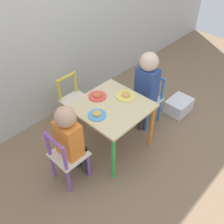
# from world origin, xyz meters

# --- Properties ---
(ground_plane) EXTENTS (6.00, 6.00, 0.00)m
(ground_plane) POSITION_xyz_m (0.00, 0.00, 0.00)
(ground_plane) COLOR #7F664C
(kids_table) EXTENTS (0.58, 0.58, 0.49)m
(kids_table) POSITION_xyz_m (0.00, 0.00, 0.42)
(kids_table) COLOR beige
(kids_table) RESTS_ON ground_plane
(chair_purple) EXTENTS (0.26, 0.26, 0.53)m
(chair_purple) POSITION_xyz_m (-0.52, 0.01, 0.26)
(chair_purple) COLOR silver
(chair_purple) RESTS_ON ground_plane
(chair_blue) EXTENTS (0.26, 0.26, 0.53)m
(chair_blue) POSITION_xyz_m (0.52, -0.01, 0.26)
(chair_blue) COLOR silver
(chair_blue) RESTS_ON ground_plane
(chair_yellow) EXTENTS (0.26, 0.26, 0.53)m
(chair_yellow) POSITION_xyz_m (-0.00, 0.52, 0.26)
(chair_yellow) COLOR silver
(chair_yellow) RESTS_ON ground_plane
(child_left) EXTENTS (0.22, 0.20, 0.75)m
(child_left) POSITION_xyz_m (-0.46, 0.01, 0.45)
(child_left) COLOR #38383D
(child_left) RESTS_ON ground_plane
(child_right) EXTENTS (0.22, 0.20, 0.81)m
(child_right) POSITION_xyz_m (0.46, -0.01, 0.49)
(child_right) COLOR #38383D
(child_right) RESTS_ON ground_plane
(plate_left) EXTENTS (0.15, 0.15, 0.03)m
(plate_left) POSITION_xyz_m (-0.18, 0.00, 0.50)
(plate_left) COLOR #4C9EE0
(plate_left) RESTS_ON kids_table
(plate_right) EXTENTS (0.18, 0.18, 0.03)m
(plate_right) POSITION_xyz_m (0.18, 0.00, 0.50)
(plate_right) COLOR #EADB66
(plate_right) RESTS_ON kids_table
(plate_back) EXTENTS (0.16, 0.16, 0.03)m
(plate_back) POSITION_xyz_m (0.00, 0.18, 0.50)
(plate_back) COLOR #E54C47
(plate_back) RESTS_ON kids_table
(storage_bin) EXTENTS (0.28, 0.22, 0.15)m
(storage_bin) POSITION_xyz_m (0.87, -0.19, 0.08)
(storage_bin) COLOR silver
(storage_bin) RESTS_ON ground_plane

